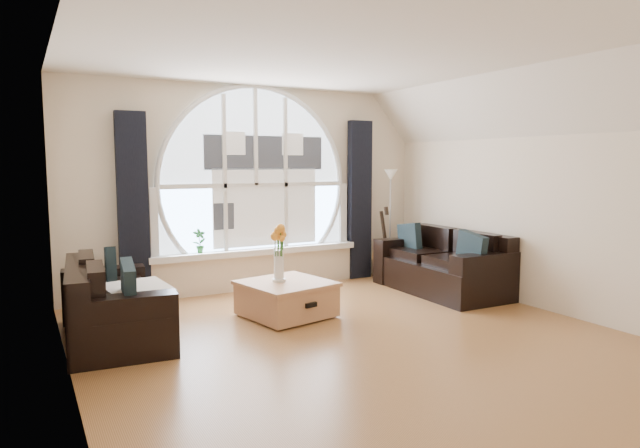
{
  "coord_description": "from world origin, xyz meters",
  "views": [
    {
      "loc": [
        -2.79,
        -4.23,
        1.69
      ],
      "look_at": [
        0.0,
        0.9,
        1.05
      ],
      "focal_mm": 31.18,
      "sensor_mm": 36.0,
      "label": 1
    }
  ],
  "objects": [
    {
      "name": "ground",
      "position": [
        0.0,
        0.0,
        0.0
      ],
      "size": [
        5.0,
        5.5,
        0.01
      ],
      "primitive_type": "cube",
      "color": "brown",
      "rests_on": "ground"
    },
    {
      "name": "ceiling",
      "position": [
        0.0,
        0.0,
        2.7
      ],
      "size": [
        5.0,
        5.5,
        0.01
      ],
      "primitive_type": "cube",
      "color": "silver",
      "rests_on": "ground"
    },
    {
      "name": "wall_back",
      "position": [
        0.0,
        2.75,
        1.35
      ],
      "size": [
        5.0,
        0.01,
        2.7
      ],
      "primitive_type": "cube",
      "color": "beige",
      "rests_on": "ground"
    },
    {
      "name": "wall_left",
      "position": [
        -2.5,
        0.0,
        1.35
      ],
      "size": [
        0.01,
        5.5,
        2.7
      ],
      "primitive_type": "cube",
      "color": "beige",
      "rests_on": "ground"
    },
    {
      "name": "wall_right",
      "position": [
        2.5,
        0.0,
        1.35
      ],
      "size": [
        0.01,
        5.5,
        2.7
      ],
      "primitive_type": "cube",
      "color": "beige",
      "rests_on": "ground"
    },
    {
      "name": "attic_slope",
      "position": [
        2.2,
        0.0,
        2.35
      ],
      "size": [
        0.92,
        5.5,
        0.72
      ],
      "primitive_type": "cube",
      "color": "silver",
      "rests_on": "ground"
    },
    {
      "name": "arched_window",
      "position": [
        0.0,
        2.72,
        1.62
      ],
      "size": [
        2.6,
        0.06,
        2.15
      ],
      "primitive_type": "cube",
      "color": "silver",
      "rests_on": "wall_back"
    },
    {
      "name": "window_sill",
      "position": [
        0.0,
        2.65,
        0.51
      ],
      "size": [
        2.9,
        0.22,
        0.08
      ],
      "primitive_type": "cube",
      "color": "white",
      "rests_on": "wall_back"
    },
    {
      "name": "window_frame",
      "position": [
        0.0,
        2.69,
        1.62
      ],
      "size": [
        2.76,
        0.08,
        2.15
      ],
      "primitive_type": "cube",
      "color": "white",
      "rests_on": "wall_back"
    },
    {
      "name": "neighbor_house",
      "position": [
        0.15,
        2.71,
        1.5
      ],
      "size": [
        1.7,
        0.02,
        1.5
      ],
      "primitive_type": "cube",
      "color": "silver",
      "rests_on": "wall_back"
    },
    {
      "name": "curtain_left",
      "position": [
        -1.6,
        2.63,
        1.15
      ],
      "size": [
        0.35,
        0.12,
        2.3
      ],
      "primitive_type": "cube",
      "color": "black",
      "rests_on": "ground"
    },
    {
      "name": "curtain_right",
      "position": [
        1.6,
        2.63,
        1.15
      ],
      "size": [
        0.35,
        0.12,
        2.3
      ],
      "primitive_type": "cube",
      "color": "black",
      "rests_on": "ground"
    },
    {
      "name": "sofa_left",
      "position": [
        -2.03,
        1.31,
        0.4
      ],
      "size": [
        0.98,
        1.74,
        0.74
      ],
      "primitive_type": "cube",
      "rotation": [
        0.0,
        0.0,
        -0.09
      ],
      "color": "black",
      "rests_on": "ground"
    },
    {
      "name": "sofa_right",
      "position": [
        2.04,
        1.33,
        0.4
      ],
      "size": [
        0.94,
        1.83,
        0.8
      ],
      "primitive_type": "cube",
      "rotation": [
        0.0,
        0.0,
        -0.02
      ],
      "color": "black",
      "rests_on": "ground"
    },
    {
      "name": "coffee_chest",
      "position": [
        -0.25,
        1.22,
        0.22
      ],
      "size": [
        1.04,
        1.04,
        0.43
      ],
      "primitive_type": "cube",
      "rotation": [
        0.0,
        0.0,
        0.2
      ],
      "color": "#B27B54",
      "rests_on": "ground"
    },
    {
      "name": "throw_blanket",
      "position": [
        -1.86,
        1.02,
        0.5
      ],
      "size": [
        0.64,
        0.64,
        0.1
      ],
      "primitive_type": "cube",
      "rotation": [
        0.0,
        0.0,
        0.17
      ],
      "color": "silver",
      "rests_on": "sofa_left"
    },
    {
      "name": "vase_flowers",
      "position": [
        -0.31,
        1.28,
        0.78
      ],
      "size": [
        0.24,
        0.24,
        0.7
      ],
      "primitive_type": "cube",
      "color": "white",
      "rests_on": "coffee_chest"
    },
    {
      "name": "floor_lamp",
      "position": [
        2.01,
        2.43,
        0.8
      ],
      "size": [
        0.24,
        0.24,
        1.6
      ],
      "primitive_type": "cube",
      "color": "#B2B2B2",
      "rests_on": "ground"
    },
    {
      "name": "guitar",
      "position": [
        1.89,
        2.47,
        0.53
      ],
      "size": [
        0.4,
        0.31,
        1.06
      ],
      "primitive_type": "cube",
      "rotation": [
        0.0,
        0.0,
        0.2
      ],
      "color": "#915E26",
      "rests_on": "ground"
    },
    {
      "name": "potted_plant",
      "position": [
        -0.8,
        2.65,
        0.71
      ],
      "size": [
        0.18,
        0.13,
        0.31
      ],
      "primitive_type": "imported",
      "rotation": [
        0.0,
        0.0,
        0.11
      ],
      "color": "#1E6023",
      "rests_on": "window_sill"
    }
  ]
}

